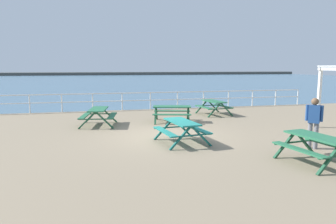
{
  "coord_description": "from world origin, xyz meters",
  "views": [
    {
      "loc": [
        -2.68,
        -11.51,
        2.64
      ],
      "look_at": [
        0.35,
        0.89,
        0.8
      ],
      "focal_mm": 33.44,
      "sensor_mm": 36.0,
      "label": 1
    }
  ],
  "objects": [
    {
      "name": "picnic_table_near_right",
      "position": [
        1.06,
        2.97,
        0.58
      ],
      "size": [
        2.13,
        1.92,
        0.8
      ],
      "rotation": [
        0.0,
        0.0,
        -0.26
      ],
      "color": "#286B47",
      "rests_on": "ground"
    },
    {
      "name": "ground_plane",
      "position": [
        0.0,
        0.0,
        -0.1
      ],
      "size": [
        30.0,
        24.0,
        0.2
      ],
      "primitive_type": "cube",
      "color": "gray"
    },
    {
      "name": "distant_shoreline",
      "position": [
        0.0,
        95.75,
        0.0
      ],
      "size": [
        142.0,
        6.0,
        1.8
      ],
      "primitive_type": "cube",
      "color": "#4C4C47",
      "rests_on": "ground"
    },
    {
      "name": "picnic_table_corner",
      "position": [
        3.28,
        -4.33,
        0.58
      ],
      "size": [
        1.75,
        1.99,
        0.8
      ],
      "rotation": [
        0.0,
        0.0,
        1.71
      ],
      "color": "#286B47",
      "rests_on": "ground"
    },
    {
      "name": "sea_band",
      "position": [
        0.0,
        52.75,
        0.0
      ],
      "size": [
        142.0,
        90.0,
        0.01
      ],
      "primitive_type": "cube",
      "color": "#476B84",
      "rests_on": "ground"
    },
    {
      "name": "picnic_table_far_left",
      "position": [
        3.91,
        4.69,
        0.58
      ],
      "size": [
        1.71,
        1.95,
        0.8
      ],
      "rotation": [
        0.0,
        0.0,
        1.68
      ],
      "color": "#286B47",
      "rests_on": "ground"
    },
    {
      "name": "picnic_table_mid_centre",
      "position": [
        0.33,
        -1.21,
        0.58
      ],
      "size": [
        1.74,
        1.97,
        0.8
      ],
      "rotation": [
        0.0,
        0.0,
        1.7
      ],
      "color": "#1E7A70",
      "rests_on": "ground"
    },
    {
      "name": "visitor",
      "position": [
        4.27,
        -2.96,
        0.95
      ],
      "size": [
        0.41,
        0.4,
        1.66
      ],
      "rotation": [
        0.0,
        0.0,
        3.94
      ],
      "color": "slate",
      "rests_on": "ground"
    },
    {
      "name": "picnic_table_near_left",
      "position": [
        -2.42,
        2.85,
        0.58
      ],
      "size": [
        1.8,
        2.03,
        0.8
      ],
      "rotation": [
        0.0,
        0.0,
        1.4
      ],
      "color": "#286B47",
      "rests_on": "ground"
    },
    {
      "name": "seaward_railing",
      "position": [
        0.0,
        7.75,
        0.74
      ],
      "size": [
        23.07,
        0.07,
        1.08
      ],
      "color": "white",
      "rests_on": "ground"
    }
  ]
}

